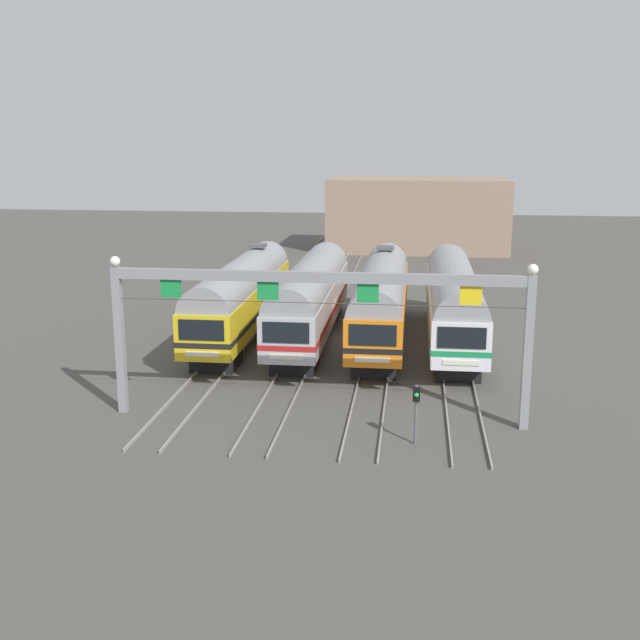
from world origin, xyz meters
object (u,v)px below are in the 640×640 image
commuter_train_yellow (241,294)px  yard_signal_mast (416,403)px  commuter_train_stainless (311,296)px  commuter_train_orange (381,298)px  catenary_gantry (317,304)px  commuter_train_white (453,300)px

commuter_train_yellow → yard_signal_mast: 18.96m
commuter_train_yellow → commuter_train_stainless: commuter_train_yellow is taller
commuter_train_stainless → yard_signal_mast: 17.00m
commuter_train_yellow → commuter_train_orange: same height
commuter_train_stainless → catenary_gantry: size_ratio=1.01×
commuter_train_orange → commuter_train_white: (4.19, -0.00, -0.00)m
commuter_train_white → commuter_train_yellow: bearing=180.0°
commuter_train_orange → commuter_train_white: 4.19m
catenary_gantry → yard_signal_mast: (4.19, -2.27, -3.41)m
commuter_train_white → yard_signal_mast: bearing=-97.6°
commuter_train_white → yard_signal_mast: 15.93m
commuter_train_yellow → yard_signal_mast: bearing=-56.4°
commuter_train_yellow → commuter_train_stainless: 4.19m
commuter_train_yellow → catenary_gantry: 15.09m
commuter_train_orange → catenary_gantry: (-2.10, -13.50, 2.43)m
commuter_train_orange → catenary_gantry: catenary_gantry is taller
commuter_train_orange → commuter_train_yellow: bearing=180.0°
yard_signal_mast → catenary_gantry: bearing=151.5°
yard_signal_mast → commuter_train_stainless: bearing=111.7°
commuter_train_orange → commuter_train_white: commuter_train_orange is taller
commuter_train_stainless → catenary_gantry: (2.10, -13.49, 2.44)m
commuter_train_stainless → yard_signal_mast: size_ratio=7.41×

